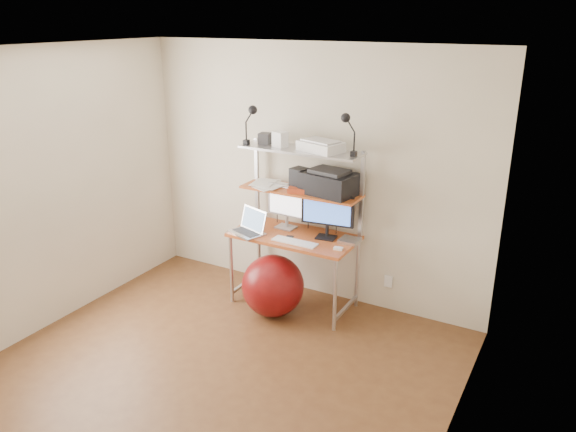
% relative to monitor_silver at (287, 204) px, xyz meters
% --- Properties ---
extents(room, '(3.60, 3.60, 3.60)m').
position_rel_monitor_silver_xyz_m(room, '(0.16, -1.58, 0.26)').
color(room, brown).
rests_on(room, ground).
extents(computer_desk, '(1.20, 0.60, 1.57)m').
position_rel_monitor_silver_xyz_m(computer_desk, '(0.16, -0.08, -0.03)').
color(computer_desk, '#C75B26').
rests_on(computer_desk, ground).
extents(desktop, '(1.20, 0.60, 0.00)m').
position_rel_monitor_silver_xyz_m(desktop, '(0.16, -0.14, -0.25)').
color(desktop, '#C75B26').
rests_on(desktop, computer_desk).
extents(mid_shelf, '(1.18, 0.34, 0.00)m').
position_rel_monitor_silver_xyz_m(mid_shelf, '(0.16, -0.01, 0.16)').
color(mid_shelf, '#C75B26').
rests_on(mid_shelf, computer_desk).
extents(top_shelf, '(1.18, 0.34, 0.00)m').
position_rel_monitor_silver_xyz_m(top_shelf, '(0.16, -0.01, 0.56)').
color(top_shelf, '#B6B5BA').
rests_on(top_shelf, computer_desk).
extents(floor, '(3.60, 3.60, 0.00)m').
position_rel_monitor_silver_xyz_m(floor, '(0.16, -1.58, -0.99)').
color(floor, brown).
rests_on(floor, ground).
extents(wall_outlet, '(0.08, 0.01, 0.12)m').
position_rel_monitor_silver_xyz_m(wall_outlet, '(1.01, 0.21, -0.69)').
color(wall_outlet, white).
rests_on(wall_outlet, room).
extents(monitor_silver, '(0.42, 0.16, 0.46)m').
position_rel_monitor_silver_xyz_m(monitor_silver, '(0.00, 0.00, 0.00)').
color(monitor_silver, '#B6B6BB').
rests_on(monitor_silver, desktop).
extents(monitor_black, '(0.51, 0.16, 0.51)m').
position_rel_monitor_silver_xyz_m(monitor_black, '(0.46, -0.05, 0.01)').
color(monitor_black, black).
rests_on(monitor_black, desktop).
extents(laptop, '(0.40, 0.36, 0.29)m').
position_rel_monitor_silver_xyz_m(laptop, '(-0.24, -0.29, -0.20)').
color(laptop, '#B9BABE').
rests_on(laptop, desktop).
extents(keyboard, '(0.44, 0.13, 0.01)m').
position_rel_monitor_silver_xyz_m(keyboard, '(0.26, -0.31, -0.24)').
color(keyboard, white).
rests_on(keyboard, desktop).
extents(mouse, '(0.09, 0.06, 0.02)m').
position_rel_monitor_silver_xyz_m(mouse, '(0.68, -0.26, -0.24)').
color(mouse, white).
rests_on(mouse, desktop).
extents(mac_mini, '(0.18, 0.18, 0.03)m').
position_rel_monitor_silver_xyz_m(mac_mini, '(0.70, -0.06, -0.23)').
color(mac_mini, '#B9BABE').
rests_on(mac_mini, desktop).
extents(phone, '(0.10, 0.14, 0.01)m').
position_rel_monitor_silver_xyz_m(phone, '(0.16, -0.25, -0.24)').
color(phone, black).
rests_on(phone, desktop).
extents(printer, '(0.54, 0.42, 0.23)m').
position_rel_monitor_silver_xyz_m(printer, '(0.44, 0.02, 0.27)').
color(printer, black).
rests_on(printer, mid_shelf).
extents(nas_cube, '(0.17, 0.17, 0.21)m').
position_rel_monitor_silver_xyz_m(nas_cube, '(0.14, 0.00, 0.27)').
color(nas_cube, black).
rests_on(nas_cube, mid_shelf).
extents(red_box, '(0.19, 0.15, 0.05)m').
position_rel_monitor_silver_xyz_m(red_box, '(0.16, -0.09, 0.19)').
color(red_box, '#B83E1D').
rests_on(red_box, mid_shelf).
extents(scanner, '(0.45, 0.36, 0.10)m').
position_rel_monitor_silver_xyz_m(scanner, '(0.36, -0.00, 0.61)').
color(scanner, white).
rests_on(scanner, top_shelf).
extents(box_white, '(0.15, 0.13, 0.14)m').
position_rel_monitor_silver_xyz_m(box_white, '(-0.06, -0.03, 0.63)').
color(box_white, white).
rests_on(box_white, top_shelf).
extents(box_grey, '(0.12, 0.12, 0.11)m').
position_rel_monitor_silver_xyz_m(box_grey, '(-0.24, 0.00, 0.62)').
color(box_grey, '#2E2E31').
rests_on(box_grey, top_shelf).
extents(clip_lamp_left, '(0.15, 0.08, 0.38)m').
position_rel_monitor_silver_xyz_m(clip_lamp_left, '(-0.31, -0.11, 0.84)').
color(clip_lamp_left, black).
rests_on(clip_lamp_left, top_shelf).
extents(clip_lamp_right, '(0.15, 0.08, 0.37)m').
position_rel_monitor_silver_xyz_m(clip_lamp_right, '(0.63, -0.05, 0.84)').
color(clip_lamp_right, black).
rests_on(clip_lamp_right, top_shelf).
extents(exercise_ball, '(0.59, 0.59, 0.59)m').
position_rel_monitor_silver_xyz_m(exercise_ball, '(0.08, -0.41, -0.69)').
color(exercise_ball, maroon).
rests_on(exercise_ball, floor).
extents(paper_stack, '(0.37, 0.42, 0.02)m').
position_rel_monitor_silver_xyz_m(paper_stack, '(-0.20, -0.02, 0.17)').
color(paper_stack, white).
rests_on(paper_stack, mid_shelf).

